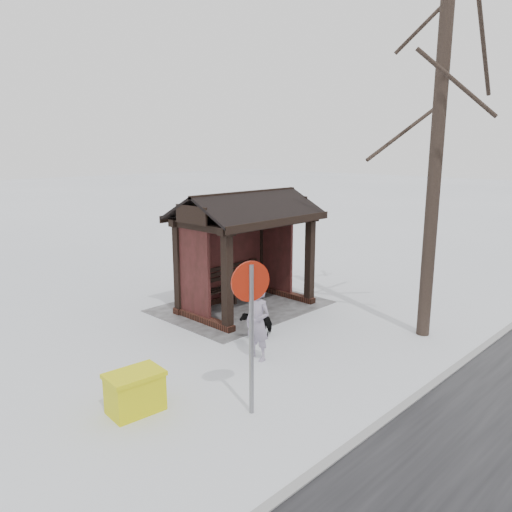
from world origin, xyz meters
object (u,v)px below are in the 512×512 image
(grit_bin, at_px, (135,392))
(road_sign, at_px, (251,306))
(bus_shelter, at_px, (242,227))
(pedestrian, at_px, (258,323))
(dog, at_px, (257,324))
(tree_near, at_px, (444,47))

(grit_bin, distance_m, road_sign, 2.35)
(bus_shelter, bearing_deg, pedestrian, 51.17)
(pedestrian, height_order, road_sign, road_sign)
(bus_shelter, relative_size, road_sign, 1.44)
(bus_shelter, distance_m, road_sign, 5.42)
(bus_shelter, xyz_separation_m, road_sign, (3.66, 3.97, -0.38))
(dog, height_order, grit_bin, grit_bin)
(tree_near, distance_m, road_sign, 6.77)
(tree_near, relative_size, pedestrian, 5.87)
(bus_shelter, height_order, road_sign, bus_shelter)
(dog, bearing_deg, tree_near, 48.47)
(dog, xyz_separation_m, road_sign, (2.37, 2.16, 1.46))
(tree_near, bearing_deg, road_sign, -4.31)
(tree_near, height_order, dog, tree_near)
(dog, height_order, road_sign, road_sign)
(dog, xyz_separation_m, grit_bin, (3.65, 0.81, 0.02))
(dog, bearing_deg, grit_bin, -76.58)
(tree_near, bearing_deg, bus_shelter, -71.01)
(tree_near, distance_m, pedestrian, 6.71)
(tree_near, relative_size, road_sign, 3.61)
(tree_near, relative_size, dog, 11.68)
(dog, bearing_deg, pedestrian, -44.24)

